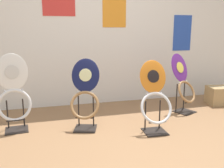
{
  "coord_description": "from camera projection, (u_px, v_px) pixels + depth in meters",
  "views": [
    {
      "loc": [
        -0.97,
        -2.25,
        1.26
      ],
      "look_at": [
        -0.08,
        0.92,
        0.55
      ],
      "focal_mm": 40.0,
      "sensor_mm": 36.0,
      "label": 1
    }
  ],
  "objects": [
    {
      "name": "toilet_seat_display_white_plain",
      "position": [
        14.0,
        95.0,
        3.12
      ],
      "size": [
        0.42,
        0.3,
        0.99
      ],
      "color": "black",
      "rests_on": "ground_plane"
    },
    {
      "name": "wall_back",
      "position": [
        101.0,
        28.0,
        4.2
      ],
      "size": [
        8.0,
        0.07,
        2.6
      ],
      "color": "silver",
      "rests_on": "ground_plane"
    },
    {
      "name": "toilet_seat_display_navy_moon",
      "position": [
        85.0,
        94.0,
        3.2
      ],
      "size": [
        0.45,
        0.42,
        0.91
      ],
      "color": "black",
      "rests_on": "ground_plane"
    },
    {
      "name": "toilet_seat_display_purple_note",
      "position": [
        184.0,
        84.0,
        3.87
      ],
      "size": [
        0.48,
        0.47,
        0.91
      ],
      "color": "black",
      "rests_on": "ground_plane"
    },
    {
      "name": "storage_box",
      "position": [
        220.0,
        95.0,
        4.34
      ],
      "size": [
        0.44,
        0.4,
        0.31
      ],
      "color": "tan",
      "rests_on": "ground_plane"
    },
    {
      "name": "toilet_seat_display_orange_sun",
      "position": [
        155.0,
        98.0,
        3.1
      ],
      "size": [
        0.42,
        0.36,
        0.9
      ],
      "color": "black",
      "rests_on": "ground_plane"
    },
    {
      "name": "ground_plane",
      "position": [
        143.0,
        152.0,
        2.64
      ],
      "size": [
        14.0,
        14.0,
        0.0
      ],
      "primitive_type": "plane",
      "color": "#8E6642"
    }
  ]
}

